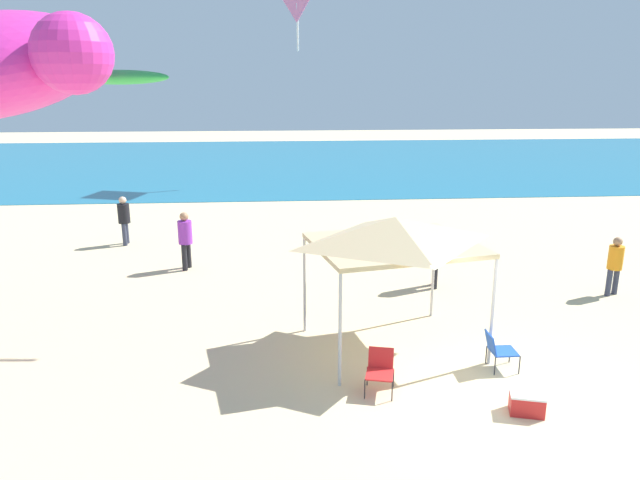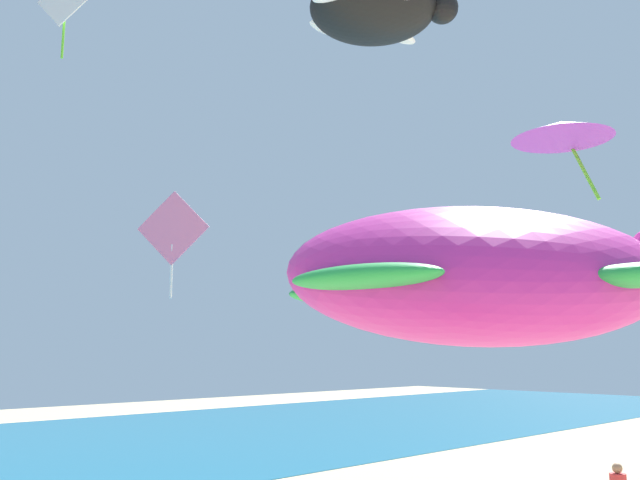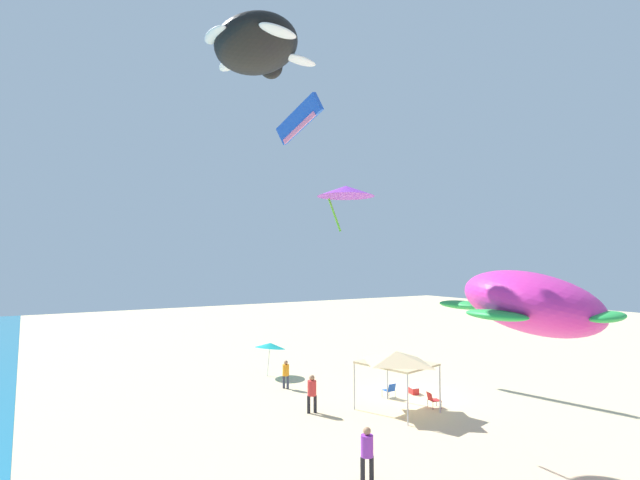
% 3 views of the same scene
% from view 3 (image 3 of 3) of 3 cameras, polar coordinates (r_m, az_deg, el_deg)
% --- Properties ---
extents(ground, '(120.00, 120.00, 0.10)m').
position_cam_3_polar(ground, '(28.93, 10.82, -17.96)').
color(ground, beige).
extents(canopy_tent, '(3.94, 3.45, 3.04)m').
position_cam_3_polar(canopy_tent, '(25.58, 9.10, -13.72)').
color(canopy_tent, '#B7B7BC').
rests_on(canopy_tent, ground).
extents(beach_umbrella, '(2.13, 2.13, 2.36)m').
position_cam_3_polar(beach_umbrella, '(33.18, -5.95, -12.40)').
color(beach_umbrella, silver).
rests_on(beach_umbrella, ground).
extents(folding_chair_facing_ocean, '(0.63, 0.54, 0.82)m').
position_cam_3_polar(folding_chair_facing_ocean, '(28.35, 8.34, -17.20)').
color(folding_chair_facing_ocean, black).
rests_on(folding_chair_facing_ocean, ground).
extents(folding_chair_right_of_tent, '(0.65, 0.73, 0.82)m').
position_cam_3_polar(folding_chair_right_of_tent, '(26.93, 13.28, -17.95)').
color(folding_chair_right_of_tent, black).
rests_on(folding_chair_right_of_tent, ground).
extents(cooler_box, '(0.71, 0.56, 0.40)m').
position_cam_3_polar(cooler_box, '(29.46, 11.10, -17.17)').
color(cooler_box, red).
rests_on(cooler_box, ground).
extents(person_near_umbrella, '(0.44, 0.49, 1.86)m').
position_cam_3_polar(person_near_umbrella, '(18.22, 5.63, -23.59)').
color(person_near_umbrella, black).
rests_on(person_near_umbrella, ground).
extents(person_watching_sky, '(0.45, 0.49, 1.90)m').
position_cam_3_polar(person_watching_sky, '(25.34, -0.97, -17.51)').
color(person_watching_sky, black).
rests_on(person_watching_sky, ground).
extents(person_by_tent, '(0.42, 0.40, 1.69)m').
position_cam_3_polar(person_by_tent, '(29.95, -4.10, -15.42)').
color(person_by_tent, '#33384C').
rests_on(person_by_tent, ground).
extents(kite_turtle_black, '(5.42, 5.40, 2.26)m').
position_cam_3_polar(kite_turtle_black, '(20.26, -7.45, 21.86)').
color(kite_turtle_black, black).
extents(kite_delta_purple, '(2.81, 2.81, 2.10)m').
position_cam_3_polar(kite_delta_purple, '(22.66, 3.08, 5.83)').
color(kite_delta_purple, purple).
extents(kite_parafoil_blue, '(5.33, 1.51, 3.24)m').
position_cam_3_polar(kite_parafoil_blue, '(39.13, -2.54, 14.09)').
color(kite_parafoil_blue, blue).
extents(kite_turtle_magenta, '(7.60, 7.58, 3.05)m').
position_cam_3_polar(kite_turtle_magenta, '(18.53, 23.78, -6.83)').
color(kite_turtle_magenta, '#E02D9E').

